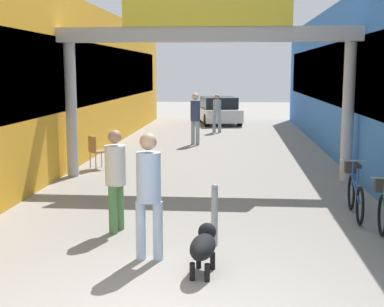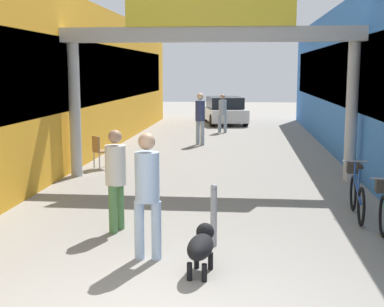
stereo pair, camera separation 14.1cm
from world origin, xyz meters
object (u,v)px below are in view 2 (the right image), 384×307
object	(u,v)px
pedestrian_with_dog	(147,187)
dog_on_leash	(201,245)
pedestrian_elderly_walking	(223,111)
pedestrian_companion	(116,174)
pedestrian_carrying_crate	(200,115)
cafe_chair_wood_nearer	(99,149)
bicycle_blue_third	(356,192)
parked_car_white	(224,111)
bollard_post_metal	(214,215)

from	to	relation	value
pedestrian_with_dog	dog_on_leash	size ratio (longest dim) A/B	2.14
pedestrian_elderly_walking	pedestrian_companion	bearing A→B (deg)	-94.60
pedestrian_carrying_crate	pedestrian_with_dog	bearing A→B (deg)	-88.85
pedestrian_with_dog	pedestrian_companion	xyz separation A→B (m)	(-0.75, 1.26, -0.07)
pedestrian_with_dog	dog_on_leash	xyz separation A→B (m)	(0.79, -0.45, -0.65)
pedestrian_carrying_crate	cafe_chair_wood_nearer	world-z (taller)	pedestrian_carrying_crate
pedestrian_carrying_crate	bicycle_blue_third	xyz separation A→B (m)	(3.60, -9.09, -0.63)
pedestrian_companion	parked_car_white	distance (m)	18.30
pedestrian_companion	pedestrian_elderly_walking	size ratio (longest dim) A/B	1.03
dog_on_leash	parked_car_white	world-z (taller)	parked_car_white
bicycle_blue_third	pedestrian_elderly_walking	bearing A→B (deg)	102.87
dog_on_leash	bollard_post_metal	distance (m)	1.12
cafe_chair_wood_nearer	bollard_post_metal	bearing A→B (deg)	-60.74
pedestrian_carrying_crate	cafe_chair_wood_nearer	bearing A→B (deg)	-115.25
dog_on_leash	bollard_post_metal	size ratio (longest dim) A/B	0.88
parked_car_white	bollard_post_metal	bearing A→B (deg)	-88.31
pedestrian_elderly_walking	parked_car_white	world-z (taller)	pedestrian_elderly_walking
cafe_chair_wood_nearer	parked_car_white	world-z (taller)	parked_car_white
pedestrian_carrying_crate	bicycle_blue_third	world-z (taller)	pedestrian_carrying_crate
pedestrian_elderly_walking	cafe_chair_wood_nearer	world-z (taller)	pedestrian_elderly_walking
pedestrian_with_dog	bollard_post_metal	xyz separation A→B (m)	(0.88, 0.67, -0.55)
pedestrian_companion	dog_on_leash	size ratio (longest dim) A/B	2.01
pedestrian_elderly_walking	dog_on_leash	world-z (taller)	pedestrian_elderly_walking
bollard_post_metal	cafe_chair_wood_nearer	xyz separation A→B (m)	(-3.43, 6.12, 0.06)
dog_on_leash	bicycle_blue_third	xyz separation A→B (m)	(2.58, 3.04, 0.06)
pedestrian_elderly_walking	bicycle_blue_third	distance (m)	13.31
pedestrian_carrying_crate	bicycle_blue_third	bearing A→B (deg)	-68.41
pedestrian_with_dog	cafe_chair_wood_nearer	distance (m)	7.27
pedestrian_companion	parked_car_white	world-z (taller)	pedestrian_companion
pedestrian_carrying_crate	pedestrian_companion	bearing A→B (deg)	-92.83
bollard_post_metal	cafe_chair_wood_nearer	world-z (taller)	bollard_post_metal
bicycle_blue_third	bollard_post_metal	bearing A→B (deg)	-142.16
dog_on_leash	bicycle_blue_third	size ratio (longest dim) A/B	0.49
pedestrian_companion	cafe_chair_wood_nearer	distance (m)	5.82
pedestrian_with_dog	bicycle_blue_third	bearing A→B (deg)	37.65
pedestrian_companion	bollard_post_metal	size ratio (longest dim) A/B	1.77
pedestrian_companion	pedestrian_elderly_walking	xyz separation A→B (m)	(1.15, 14.30, -0.03)
bicycle_blue_third	parked_car_white	bearing A→B (deg)	100.17
bollard_post_metal	parked_car_white	bearing A→B (deg)	91.69
pedestrian_companion	cafe_chair_wood_nearer	world-z (taller)	pedestrian_companion
pedestrian_elderly_walking	bollard_post_metal	distance (m)	14.91
pedestrian_companion	cafe_chair_wood_nearer	bearing A→B (deg)	108.00
pedestrian_elderly_walking	bollard_post_metal	world-z (taller)	pedestrian_elderly_walking
pedestrian_with_dog	dog_on_leash	bearing A→B (deg)	-29.55
pedestrian_elderly_walking	dog_on_leash	xyz separation A→B (m)	(0.39, -16.01, -0.55)
pedestrian_elderly_walking	cafe_chair_wood_nearer	size ratio (longest dim) A/B	1.83
pedestrian_companion	parked_car_white	size ratio (longest dim) A/B	0.39
dog_on_leash	parked_car_white	bearing A→B (deg)	91.32
pedestrian_companion	parked_car_white	bearing A→B (deg)	86.63
pedestrian_companion	bicycle_blue_third	size ratio (longest dim) A/B	1.00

